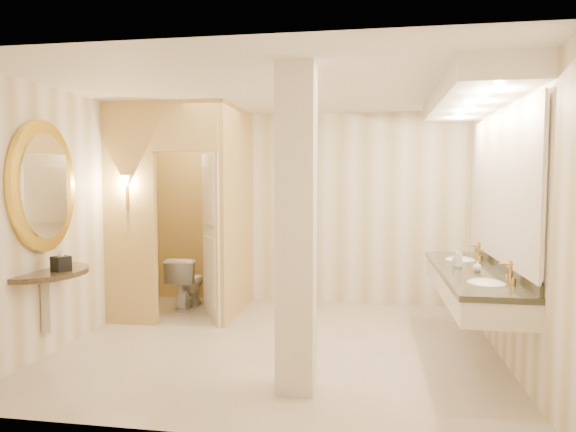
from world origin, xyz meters
name	(u,v)px	position (x,y,z in m)	size (l,w,h in m)	color
floor	(279,345)	(0.00, 0.00, 0.00)	(4.50, 4.50, 0.00)	beige
ceiling	(279,89)	(0.00, 0.00, 2.70)	(4.50, 4.50, 0.00)	silver
wall_back	(304,209)	(0.00, 2.00, 1.35)	(4.50, 0.02, 2.70)	white
wall_front	(226,241)	(0.00, -2.00, 1.35)	(4.50, 0.02, 2.70)	white
wall_left	(82,217)	(-2.25, 0.00, 1.35)	(0.02, 4.00, 2.70)	white
wall_right	(504,222)	(2.25, 0.00, 1.35)	(0.02, 4.00, 2.70)	white
toilet_closet	(205,210)	(-1.13, 0.97, 1.39)	(1.50, 1.55, 2.70)	#D4BE6E
wall_sconce	(127,183)	(-1.93, 0.43, 1.73)	(0.14, 0.14, 0.42)	#B38139
vanity	(477,194)	(1.98, -0.03, 1.63)	(0.75, 2.65, 2.09)	silver
console_shelf	(44,223)	(-2.21, -0.74, 1.34)	(0.99, 0.99, 1.94)	black
pillar	(296,230)	(0.35, -1.14, 1.35)	(0.31, 0.31, 2.70)	silver
tissue_box	(61,264)	(-2.03, -0.76, 0.95)	(0.14, 0.14, 0.14)	black
toilet	(187,282)	(-1.54, 1.36, 0.36)	(0.40, 0.70, 0.72)	white
soap_bottle_a	(456,259)	(1.83, 0.15, 0.95)	(0.07, 0.07, 0.15)	beige
soap_bottle_b	(477,266)	(1.98, -0.16, 0.93)	(0.09, 0.09, 0.11)	silver
soap_bottle_c	(459,258)	(1.84, 0.04, 0.98)	(0.08, 0.08, 0.21)	#C6B28C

